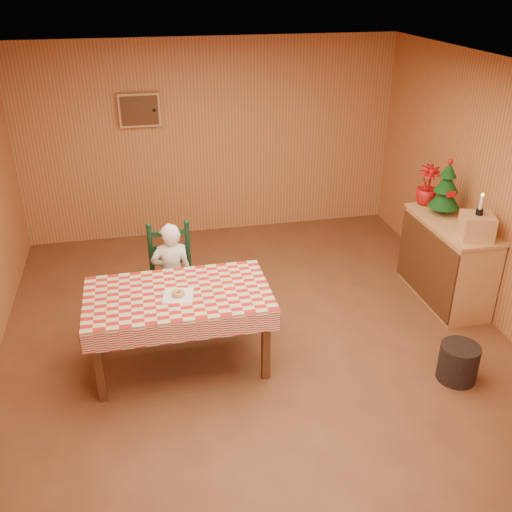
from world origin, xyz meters
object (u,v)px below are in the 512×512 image
at_px(ladder_chair, 172,277).
at_px(christmas_tree, 446,189).
at_px(crate, 477,226).
at_px(storage_bin, 458,362).
at_px(dining_table, 178,301).
at_px(shelf_unit, 447,261).
at_px(seated_child, 172,275).

xyz_separation_m(ladder_chair, christmas_tree, (2.99, 0.04, 0.71)).
height_order(crate, storage_bin, crate).
distance_m(dining_table, shelf_unit, 3.05).
bearing_deg(christmas_tree, storage_bin, -110.26).
relative_size(dining_table, shelf_unit, 1.34).
height_order(ladder_chair, storage_bin, ladder_chair).
height_order(dining_table, storage_bin, dining_table).
bearing_deg(shelf_unit, seated_child, 177.00).
bearing_deg(storage_bin, christmas_tree, 69.74).
height_order(ladder_chair, shelf_unit, ladder_chair).
relative_size(ladder_chair, seated_child, 0.96).
relative_size(seated_child, shelf_unit, 0.91).
bearing_deg(crate, christmas_tree, 90.00).
xyz_separation_m(ladder_chair, crate, (2.99, -0.61, 0.55)).
height_order(ladder_chair, crate, crate).
height_order(ladder_chair, seated_child, seated_child).
bearing_deg(dining_table, seated_child, 90.00).
xyz_separation_m(shelf_unit, christmas_tree, (0.01, 0.25, 0.74)).
bearing_deg(christmas_tree, seated_child, -178.21).
xyz_separation_m(crate, storage_bin, (-0.58, -0.93, -0.88)).
bearing_deg(shelf_unit, ladder_chair, 175.91).
distance_m(ladder_chair, christmas_tree, 3.07).
xyz_separation_m(crate, christmas_tree, (-0.00, 0.65, 0.16)).
bearing_deg(storage_bin, shelf_unit, 66.65).
relative_size(christmas_tree, storage_bin, 1.77).
bearing_deg(dining_table, shelf_unit, 10.88).
height_order(dining_table, shelf_unit, shelf_unit).
distance_m(seated_child, shelf_unit, 2.99).
bearing_deg(dining_table, ladder_chair, 90.00).
height_order(shelf_unit, storage_bin, shelf_unit).
bearing_deg(seated_child, crate, 169.46).
relative_size(ladder_chair, shelf_unit, 0.87).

